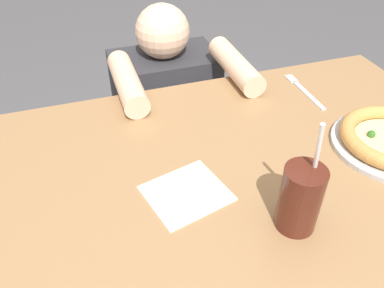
% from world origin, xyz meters
% --- Properties ---
extents(dining_table, '(1.34, 0.76, 0.75)m').
position_xyz_m(dining_table, '(0.00, 0.00, 0.63)').
color(dining_table, '#936D47').
rests_on(dining_table, ground).
extents(drink_cup_colored, '(0.08, 0.08, 0.24)m').
position_xyz_m(drink_cup_colored, '(0.09, -0.20, 0.82)').
color(drink_cup_colored, '#4C1E14').
rests_on(drink_cup_colored, dining_table).
extents(paper_napkin, '(0.19, 0.18, 0.00)m').
position_xyz_m(paper_napkin, '(-0.09, -0.05, 0.75)').
color(paper_napkin, white).
rests_on(paper_napkin, dining_table).
extents(fork, '(0.02, 0.20, 0.00)m').
position_xyz_m(fork, '(0.36, 0.24, 0.75)').
color(fork, silver).
rests_on(fork, dining_table).
extents(diner_seated, '(0.40, 0.52, 0.91)m').
position_xyz_m(diner_seated, '(0.04, 0.60, 0.42)').
color(diner_seated, '#333847').
rests_on(diner_seated, ground).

